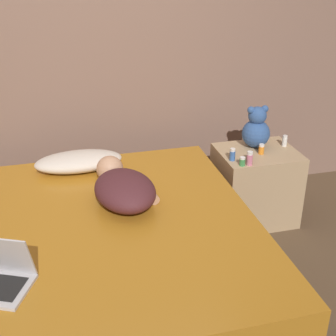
{
  "coord_description": "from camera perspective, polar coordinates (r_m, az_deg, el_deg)",
  "views": [
    {
      "loc": [
        -0.21,
        -2.16,
        1.91
      ],
      "look_at": [
        0.41,
        0.23,
        0.7
      ],
      "focal_mm": 50.0,
      "sensor_mm": 36.0,
      "label": 1
    }
  ],
  "objects": [
    {
      "name": "bed",
      "position": [
        2.73,
        -7.33,
        -11.41
      ],
      "size": [
        1.68,
        1.83,
        0.52
      ],
      "color": "#2D2319",
      "rests_on": "ground_plane"
    },
    {
      "name": "bottle_white",
      "position": [
        3.51,
        14.03,
        3.23
      ],
      "size": [
        0.04,
        0.04,
        0.08
      ],
      "color": "white",
      "rests_on": "nightstand"
    },
    {
      "name": "teddy_bear",
      "position": [
        3.42,
        10.7,
        4.67
      ],
      "size": [
        0.2,
        0.2,
        0.31
      ],
      "color": "#335693",
      "rests_on": "nightstand"
    },
    {
      "name": "bottle_blue",
      "position": [
        3.21,
        7.86,
        1.63
      ],
      "size": [
        0.04,
        0.04,
        0.09
      ],
      "color": "#3866B2",
      "rests_on": "nightstand"
    },
    {
      "name": "bottle_orange",
      "position": [
        3.34,
        11.32,
        2.27
      ],
      "size": [
        0.04,
        0.04,
        0.07
      ],
      "color": "orange",
      "rests_on": "nightstand"
    },
    {
      "name": "bottle_pink",
      "position": [
        3.15,
        9.93,
        1.16
      ],
      "size": [
        0.04,
        0.04,
        0.1
      ],
      "color": "pink",
      "rests_on": "nightstand"
    },
    {
      "name": "pillow",
      "position": [
        3.17,
        -10.83,
        0.8
      ],
      "size": [
        0.58,
        0.27,
        0.12
      ],
      "color": "beige",
      "rests_on": "bed"
    },
    {
      "name": "wall_back",
      "position": [
        3.42,
        -11.23,
        15.34
      ],
      "size": [
        8.0,
        0.06,
        2.6
      ],
      "color": "#846656",
      "rests_on": "ground_plane"
    },
    {
      "name": "person_lying",
      "position": [
        2.75,
        -5.49,
        -2.31
      ],
      "size": [
        0.4,
        0.65,
        0.18
      ],
      "rotation": [
        0.0,
        0.0,
        0.14
      ],
      "color": "#4C2328",
      "rests_on": "bed"
    },
    {
      "name": "bottle_red",
      "position": [
        3.23,
        9.91,
        1.38
      ],
      "size": [
        0.04,
        0.04,
        0.06
      ],
      "color": "#B72D2D",
      "rests_on": "nightstand"
    },
    {
      "name": "bottle_green",
      "position": [
        3.14,
        9.05,
        0.8
      ],
      "size": [
        0.04,
        0.04,
        0.06
      ],
      "color": "#3D8E4C",
      "rests_on": "nightstand"
    },
    {
      "name": "ground_plane",
      "position": [
        2.89,
        -7.04,
        -15.47
      ],
      "size": [
        12.0,
        12.0,
        0.0
      ],
      "primitive_type": "plane",
      "color": "brown"
    },
    {
      "name": "nightstand",
      "position": [
        3.51,
        10.57,
        -2.12
      ],
      "size": [
        0.56,
        0.46,
        0.55
      ],
      "color": "tan",
      "rests_on": "ground_plane"
    }
  ]
}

